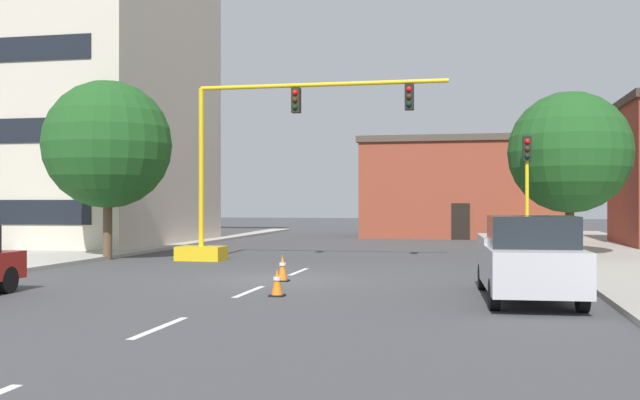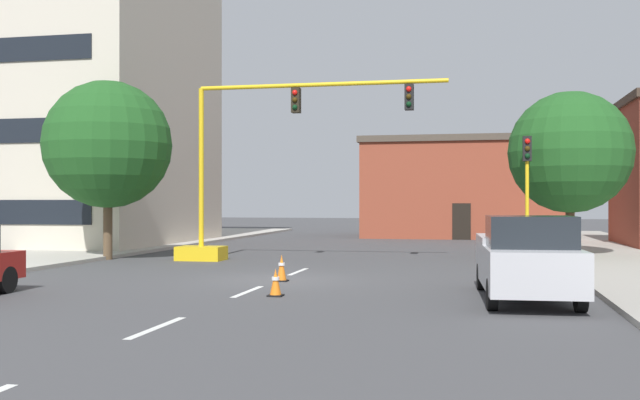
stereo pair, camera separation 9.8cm
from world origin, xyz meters
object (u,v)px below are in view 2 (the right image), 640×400
Objects in this scene: traffic_cone_roadside_b at (282,268)px; pickup_truck_silver at (526,259)px; tree_right_mid at (570,152)px; traffic_light_pole_right at (527,170)px; traffic_signal_gantry at (236,201)px; tree_left_near at (108,145)px; traffic_cone_roadside_a at (276,283)px.

pickup_truck_silver is at bearing -22.71° from traffic_cone_roadside_b.
traffic_light_pole_right is at bearing -128.47° from tree_right_mid.
tree_left_near is at bearing -175.50° from traffic_signal_gantry.
tree_left_near is (-16.25, -2.19, 1.05)m from traffic_light_pole_right.
tree_right_mid is at bearing 58.82° from traffic_cone_roadside_a.
traffic_signal_gantry reaches higher than tree_right_mid.
traffic_signal_gantry is 14.07m from pickup_truck_silver.
traffic_signal_gantry is at bearing -162.40° from tree_right_mid.
pickup_truck_silver is at bearing -30.46° from tree_left_near.
tree_left_near is at bearing 144.41° from traffic_cone_roadside_b.
traffic_cone_roadside_a is at bearing -175.17° from pickup_truck_silver.
tree_right_mid is at bearing 79.13° from pickup_truck_silver.
pickup_truck_silver reaches higher than traffic_cone_roadside_a.
traffic_cone_roadside_b is (-9.26, -10.82, -3.93)m from tree_right_mid.
tree_left_near is at bearing -172.34° from traffic_light_pole_right.
tree_left_near reaches higher than traffic_cone_roadside_a.
tree_right_mid is 10.07× the size of traffic_cone_roadside_a.
traffic_signal_gantry is 11.10m from traffic_cone_roadside_a.
traffic_cone_roadside_a is (9.56, -9.60, -4.24)m from tree_left_near.
tree_left_near is at bearing 134.85° from traffic_cone_roadside_a.
traffic_signal_gantry is 11.26m from traffic_light_pole_right.
traffic_signal_gantry is 7.89m from traffic_cone_roadside_b.
pickup_truck_silver is 8.14× the size of traffic_cone_roadside_a.
tree_left_near is (-18.09, -4.50, 0.26)m from tree_right_mid.
tree_left_near reaches higher than traffic_cone_roadside_b.
traffic_cone_roadside_a is at bearing -66.50° from traffic_signal_gantry.
pickup_truck_silver is 7.08× the size of traffic_cone_roadside_b.
traffic_signal_gantry reaches higher than traffic_cone_roadside_b.
traffic_light_pole_right is 11.72m from traffic_cone_roadside_b.
traffic_signal_gantry is at bearing 118.35° from traffic_cone_roadside_b.
traffic_cone_roadside_a is at bearing -119.60° from traffic_light_pole_right.
tree_right_mid reaches higher than traffic_cone_roadside_b.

